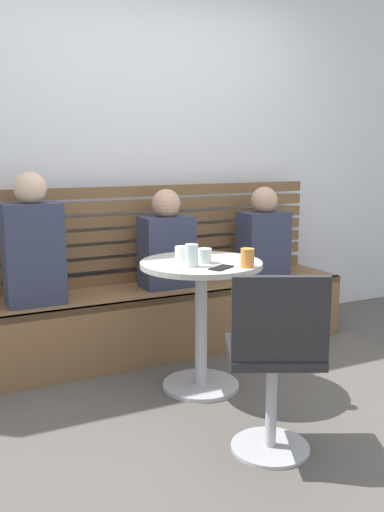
# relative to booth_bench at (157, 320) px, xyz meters

# --- Properties ---
(ground) EXTENTS (8.00, 8.00, 0.00)m
(ground) POSITION_rel_booth_bench_xyz_m (0.00, -1.20, -0.22)
(ground) COLOR #514C47
(back_wall) EXTENTS (5.20, 0.10, 2.90)m
(back_wall) POSITION_rel_booth_bench_xyz_m (0.00, 0.44, 1.23)
(back_wall) COLOR silver
(back_wall) RESTS_ON ground
(booth_bench) EXTENTS (2.70, 0.52, 0.44)m
(booth_bench) POSITION_rel_booth_bench_xyz_m (0.00, 0.00, 0.00)
(booth_bench) COLOR brown
(booth_bench) RESTS_ON ground
(booth_backrest) EXTENTS (2.65, 0.04, 0.67)m
(booth_backrest) POSITION_rel_booth_bench_xyz_m (0.00, 0.24, 0.56)
(booth_backrest) COLOR brown
(booth_backrest) RESTS_ON booth_bench
(cafe_table) EXTENTS (0.68, 0.68, 0.74)m
(cafe_table) POSITION_rel_booth_bench_xyz_m (-0.01, -0.66, 0.30)
(cafe_table) COLOR #ADADB2
(cafe_table) RESTS_ON ground
(white_chair) EXTENTS (0.53, 0.53, 0.85)m
(white_chair) POSITION_rel_booth_bench_xyz_m (-0.06, -1.47, 0.24)
(white_chair) COLOR #ADADB2
(white_chair) RESTS_ON ground
(person_adult) EXTENTS (0.34, 0.22, 0.79)m
(person_adult) POSITION_rel_booth_bench_xyz_m (-0.80, -0.03, 0.57)
(person_adult) COLOR #333851
(person_adult) RESTS_ON booth_bench
(person_child_left) EXTENTS (0.34, 0.22, 0.65)m
(person_child_left) POSITION_rel_booth_bench_xyz_m (0.84, -0.01, 0.51)
(person_child_left) COLOR #333851
(person_child_left) RESTS_ON booth_bench
(person_child_middle) EXTENTS (0.34, 0.22, 0.66)m
(person_child_middle) POSITION_rel_booth_bench_xyz_m (0.08, 0.01, 0.51)
(person_child_middle) COLOR #333851
(person_child_middle) RESTS_ON booth_bench
(cup_tumbler_orange) EXTENTS (0.07, 0.07, 0.10)m
(cup_tumbler_orange) POSITION_rel_booth_bench_xyz_m (0.14, -0.91, 0.57)
(cup_tumbler_orange) COLOR orange
(cup_tumbler_orange) RESTS_ON cafe_table
(cup_glass_short) EXTENTS (0.08, 0.08, 0.08)m
(cup_glass_short) POSITION_rel_booth_bench_xyz_m (-0.01, -0.70, 0.56)
(cup_glass_short) COLOR silver
(cup_glass_short) RESTS_ON cafe_table
(cup_glass_tall) EXTENTS (0.07, 0.07, 0.12)m
(cup_glass_tall) POSITION_rel_booth_bench_xyz_m (-0.12, -0.76, 0.58)
(cup_glass_tall) COLOR silver
(cup_glass_tall) RESTS_ON cafe_table
(cup_ceramic_white) EXTENTS (0.08, 0.08, 0.07)m
(cup_ceramic_white) POSITION_rel_booth_bench_xyz_m (-0.07, -0.54, 0.55)
(cup_ceramic_white) COLOR white
(cup_ceramic_white) RESTS_ON cafe_table
(phone_on_table) EXTENTS (0.16, 0.13, 0.01)m
(phone_on_table) POSITION_rel_booth_bench_xyz_m (-0.00, -0.87, 0.52)
(phone_on_table) COLOR black
(phone_on_table) RESTS_ON cafe_table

